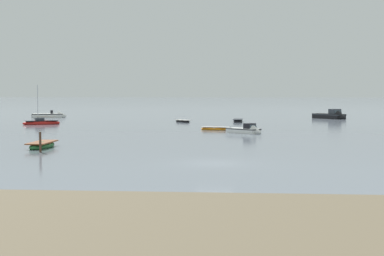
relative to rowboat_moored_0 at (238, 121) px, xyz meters
name	(u,v)px	position (x,y,z in m)	size (l,w,h in m)	color
ground_plane	(214,163)	(-1.51, -51.27, -0.17)	(800.00, 800.00, 0.00)	gray
rowboat_moored_0	(238,121)	(0.00, 0.00, 0.00)	(1.67, 4.14, 0.64)	black
rowboat_moored_1	(215,129)	(-2.74, -18.75, -0.02)	(3.80, 1.95, 0.57)	orange
motorboat_moored_1	(248,131)	(1.17, -24.19, 0.08)	(4.48, 4.04, 1.71)	white
motorboat_moored_2	(52,116)	(-33.25, 12.07, 0.11)	(6.44, 3.96, 2.09)	white
sailboat_moored_0	(41,123)	(-27.95, -8.96, 0.08)	(5.40, 3.91, 5.88)	red
motorboat_moored_3	(333,117)	(16.32, 11.47, 0.21)	(5.98, 6.64, 2.53)	black
rowboat_moored_2	(42,145)	(-16.35, -42.00, 0.02)	(1.54, 4.49, 0.71)	#23602D
rowboat_moored_3	(183,121)	(-8.43, -1.35, -0.03)	(3.04, 3.28, 0.53)	black
mooring_post_left	(40,142)	(-15.23, -45.60, 0.63)	(0.22, 0.22, 1.87)	#4C3323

